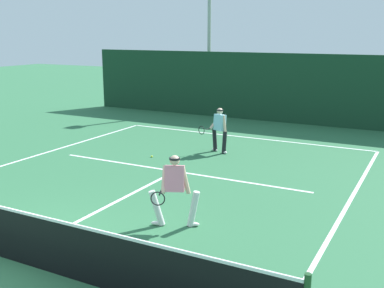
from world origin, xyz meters
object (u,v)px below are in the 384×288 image
at_px(player_near, 174,188).
at_px(player_far, 219,128).
at_px(tennis_ball, 152,156).
at_px(light_pole, 209,24).

distance_m(player_near, player_far, 6.40).
height_order(player_near, tennis_ball, player_near).
relative_size(player_near, tennis_ball, 23.52).
height_order(player_far, tennis_ball, player_far).
height_order(player_near, player_far, player_near).
distance_m(player_near, light_pole, 15.65).
distance_m(player_far, light_pole, 9.61).
relative_size(player_near, player_far, 1.01).
bearing_deg(tennis_ball, player_far, 44.90).
bearing_deg(light_pole, tennis_ball, -75.06).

